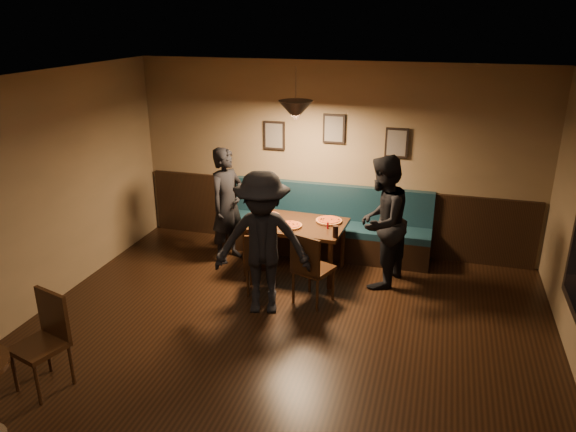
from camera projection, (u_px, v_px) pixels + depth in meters
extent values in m
plane|color=black|center=(258.00, 383.00, 5.35)|extent=(7.00, 7.00, 0.00)
plane|color=silver|center=(251.00, 94.00, 4.37)|extent=(7.00, 7.00, 0.00)
plane|color=#8C704F|center=(334.00, 159.00, 8.01)|extent=(6.00, 0.00, 6.00)
cube|color=black|center=(331.00, 217.00, 8.30)|extent=(5.88, 0.06, 1.00)
cube|color=black|center=(274.00, 135.00, 8.11)|extent=(0.32, 0.04, 0.42)
cube|color=black|center=(334.00, 129.00, 7.83)|extent=(0.32, 0.04, 0.42)
cube|color=black|center=(397.00, 143.00, 7.65)|extent=(0.32, 0.04, 0.42)
cone|color=black|center=(296.00, 111.00, 6.89)|extent=(0.44, 0.44, 0.25)
cube|color=black|center=(295.00, 247.00, 7.55)|extent=(1.39, 0.93, 0.72)
imported|color=black|center=(227.00, 205.00, 7.78)|extent=(0.58, 0.71, 1.67)
imported|color=black|center=(382.00, 222.00, 7.03)|extent=(0.87, 1.00, 1.76)
imported|color=black|center=(263.00, 244.00, 6.37)|extent=(1.26, 0.91, 1.76)
cylinder|color=gold|center=(266.00, 216.00, 7.63)|extent=(0.40, 0.40, 0.04)
cylinder|color=orange|center=(290.00, 225.00, 7.30)|extent=(0.39, 0.39, 0.04)
cylinder|color=#D06727|center=(329.00, 221.00, 7.46)|extent=(0.42, 0.42, 0.04)
cylinder|color=black|center=(335.00, 231.00, 6.93)|extent=(0.09, 0.09, 0.16)
cylinder|color=#A00515|center=(328.00, 225.00, 7.21)|extent=(0.03, 0.03, 0.11)
cube|color=#217C3F|center=(258.00, 213.00, 7.78)|extent=(0.15, 0.15, 0.01)
cube|color=#1D6E2F|center=(248.00, 225.00, 7.35)|extent=(0.14, 0.14, 0.01)
cube|color=silver|center=(290.00, 234.00, 7.07)|extent=(0.20, 0.06, 0.00)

